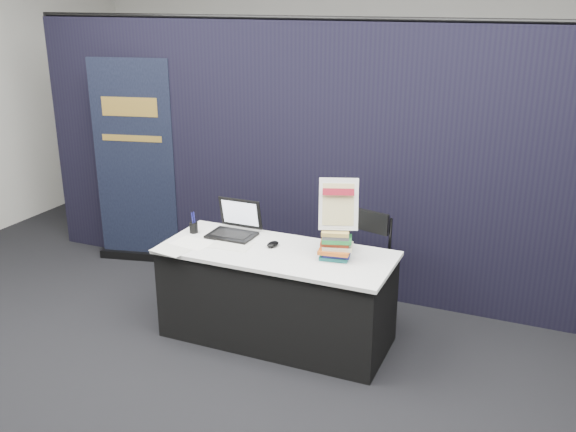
# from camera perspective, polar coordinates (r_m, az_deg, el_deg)

# --- Properties ---
(floor) EXTENTS (8.00, 8.00, 0.00)m
(floor) POSITION_cam_1_polar(r_m,az_deg,el_deg) (4.82, -3.78, -13.69)
(floor) COLOR black
(floor) RESTS_ON ground
(wall_back) EXTENTS (8.00, 0.02, 3.50)m
(wall_back) POSITION_cam_1_polar(r_m,az_deg,el_deg) (7.86, 9.61, 12.60)
(wall_back) COLOR beige
(wall_back) RESTS_ON floor
(drape_partition) EXTENTS (6.00, 0.08, 2.40)m
(drape_partition) POSITION_cam_1_polar(r_m,az_deg,el_deg) (5.69, 3.31, 4.78)
(drape_partition) COLOR black
(drape_partition) RESTS_ON floor
(display_table) EXTENTS (1.80, 0.75, 0.75)m
(display_table) POSITION_cam_1_polar(r_m,az_deg,el_deg) (5.06, -1.03, -7.03)
(display_table) COLOR black
(display_table) RESTS_ON floor
(laptop) EXTENTS (0.37, 0.30, 0.28)m
(laptop) POSITION_cam_1_polar(r_m,az_deg,el_deg) (5.23, -4.78, -0.97)
(laptop) COLOR black
(laptop) RESTS_ON display_table
(mouse) EXTENTS (0.10, 0.13, 0.04)m
(mouse) POSITION_cam_1_polar(r_m,az_deg,el_deg) (4.99, -1.36, -2.52)
(mouse) COLOR black
(mouse) RESTS_ON display_table
(brochure_left) EXTENTS (0.31, 0.24, 0.00)m
(brochure_left) POSITION_cam_1_polar(r_m,az_deg,el_deg) (5.00, -10.38, -2.99)
(brochure_left) COLOR silver
(brochure_left) RESTS_ON display_table
(brochure_mid) EXTENTS (0.33, 0.26, 0.00)m
(brochure_mid) POSITION_cam_1_polar(r_m,az_deg,el_deg) (5.11, -8.51, -2.40)
(brochure_mid) COLOR white
(brochure_mid) RESTS_ON display_table
(brochure_right) EXTENTS (0.33, 0.25, 0.00)m
(brochure_right) POSITION_cam_1_polar(r_m,az_deg,el_deg) (5.03, -5.04, -2.58)
(brochure_right) COLOR silver
(brochure_right) RESTS_ON display_table
(pen_cup) EXTENTS (0.08, 0.08, 0.09)m
(pen_cup) POSITION_cam_1_polar(r_m,az_deg,el_deg) (5.32, -8.38, -1.03)
(pen_cup) COLOR black
(pen_cup) RESTS_ON display_table
(book_stack_tall) EXTENTS (0.24, 0.20, 0.23)m
(book_stack_tall) POSITION_cam_1_polar(r_m,az_deg,el_deg) (4.73, 4.30, -2.56)
(book_stack_tall) COLOR #195D5F
(book_stack_tall) RESTS_ON display_table
(book_stack_short) EXTENTS (0.22, 0.20, 0.10)m
(book_stack_short) POSITION_cam_1_polar(r_m,az_deg,el_deg) (4.94, 4.47, -2.39)
(book_stack_short) COLOR #1F7533
(book_stack_short) RESTS_ON display_table
(info_sign) EXTENTS (0.31, 0.20, 0.39)m
(info_sign) POSITION_cam_1_polar(r_m,az_deg,el_deg) (4.66, 4.51, 1.00)
(info_sign) COLOR black
(info_sign) RESTS_ON book_stack_tall
(pullup_banner) EXTENTS (0.87, 0.29, 2.04)m
(pullup_banner) POSITION_cam_1_polar(r_m,az_deg,el_deg) (6.57, -13.38, 3.60)
(pullup_banner) COLOR black
(pullup_banner) RESTS_ON floor
(stacking_chair) EXTENTS (0.55, 0.56, 1.00)m
(stacking_chair) POSITION_cam_1_polar(r_m,az_deg,el_deg) (5.10, 6.09, -4.73)
(stacking_chair) COLOR black
(stacking_chair) RESTS_ON floor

